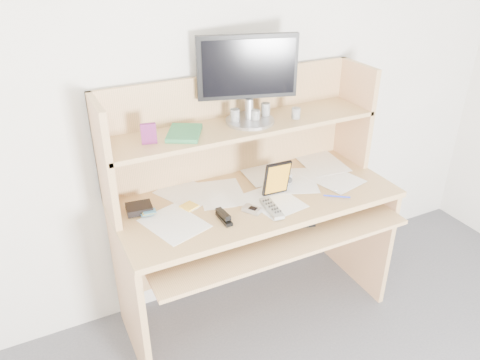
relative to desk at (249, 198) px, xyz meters
name	(u,v)px	position (x,y,z in m)	size (l,w,h in m)	color
back_wall	(228,81)	(0.00, 0.24, 0.56)	(3.60, 0.04, 2.50)	silver
desk	(249,198)	(0.00, 0.00, 0.00)	(1.40, 0.70, 1.30)	tan
paper_clutter	(257,196)	(0.00, -0.08, 0.06)	(1.32, 0.54, 0.01)	white
keyboard	(272,220)	(0.03, -0.19, -0.03)	(0.43, 0.25, 0.03)	black
tv_remote	(272,208)	(0.00, -0.23, 0.07)	(0.05, 0.18, 0.02)	gray
flip_phone	(252,209)	(-0.09, -0.20, 0.07)	(0.05, 0.09, 0.02)	#ABAAAD
stapler	(224,216)	(-0.24, -0.21, 0.08)	(0.03, 0.12, 0.04)	black
wallet	(139,208)	(-0.56, 0.03, 0.08)	(0.12, 0.10, 0.03)	black
sticky_note_pad	(189,206)	(-0.34, -0.03, 0.06)	(0.07, 0.07, 0.01)	gold
digital_camera	(283,180)	(0.17, -0.05, 0.09)	(0.09, 0.03, 0.05)	#BCBCBE
game_case	(277,178)	(0.09, -0.12, 0.15)	(0.13, 0.01, 0.19)	black
blue_pen	(337,196)	(0.34, -0.27, 0.07)	(0.01, 0.01, 0.13)	#192CC1
card_box	(149,134)	(-0.48, 0.04, 0.43)	(0.07, 0.02, 0.09)	maroon
shelf_book	(184,133)	(-0.31, 0.07, 0.40)	(0.14, 0.20, 0.02)	#2F7754
chip_stack_a	(255,116)	(0.06, 0.06, 0.42)	(0.05, 0.05, 0.06)	black
chip_stack_b	(235,116)	(-0.04, 0.09, 0.42)	(0.05, 0.05, 0.07)	silver
chip_stack_c	(296,113)	(0.27, 0.02, 0.41)	(0.04, 0.04, 0.05)	black
chip_stack_d	(265,111)	(0.13, 0.09, 0.43)	(0.04, 0.04, 0.08)	white
monitor	(248,77)	(0.04, 0.10, 0.61)	(0.47, 0.24, 0.42)	#A8A9AD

